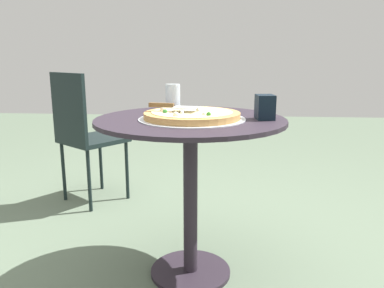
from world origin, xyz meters
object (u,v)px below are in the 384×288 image
pizza_server (173,106)px  patio_chair_far (83,130)px  pizza_on_tray (192,116)px  patio_table (190,157)px  drinking_cup (173,96)px  napkin_dispenser (265,107)px

pizza_server → patio_chair_far: bearing=129.6°
pizza_on_tray → patio_table: bearing=105.7°
pizza_server → drinking_cup: (-0.04, 0.33, 0.01)m
drinking_cup → pizza_server: bearing=-82.8°
pizza_server → napkin_dispenser: 0.39m
pizza_server → napkin_dispenser: bearing=4.1°
pizza_on_tray → napkin_dispenser: 0.31m
pizza_server → drinking_cup: bearing=97.2°
patio_table → pizza_server: 0.24m
patio_table → patio_chair_far: patio_chair_far is taller
pizza_server → napkin_dispenser: (0.39, 0.03, -0.00)m
patio_table → pizza_on_tray: size_ratio=1.82×
pizza_on_tray → pizza_server: 0.09m
pizza_on_tray → napkin_dispenser: bearing=4.9°
napkin_dispenser → patio_chair_far: patio_chair_far is taller
patio_table → pizza_server: pizza_server is taller
pizza_server → drinking_cup: 0.33m
napkin_dispenser → patio_table: bearing=82.0°
pizza_server → drinking_cup: size_ratio=1.72×
patio_chair_far → drinking_cup: bearing=-38.8°
pizza_server → napkin_dispenser: napkin_dispenser is taller
napkin_dispenser → pizza_on_tray: bearing=88.2°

